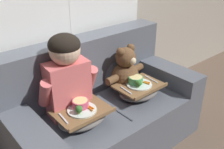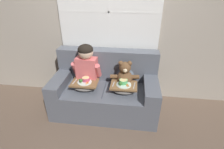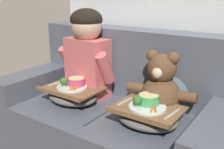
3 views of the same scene
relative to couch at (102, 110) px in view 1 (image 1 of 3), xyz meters
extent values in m
plane|color=brown|center=(0.00, -0.07, -0.35)|extent=(14.00, 14.00, 0.00)
cube|color=#565B66|center=(0.00, -0.07, -0.12)|extent=(1.65, 0.85, 0.45)
cube|color=#565B66|center=(0.00, 0.25, 0.36)|extent=(1.65, 0.22, 0.51)
cube|color=#565B66|center=(-0.72, -0.07, 0.18)|extent=(0.22, 0.85, 0.16)
cube|color=#565B66|center=(0.72, -0.07, 0.18)|extent=(0.22, 0.85, 0.16)
cube|color=#3D424C|center=(0.00, -0.09, 0.10)|extent=(0.01, 0.59, 0.01)
ellipsoid|color=slate|center=(-0.30, 0.17, 0.28)|extent=(0.38, 0.18, 0.39)
ellipsoid|color=slate|center=(0.30, 0.17, 0.28)|extent=(0.36, 0.17, 0.37)
cube|color=#DB6666|center=(-0.30, 0.03, 0.32)|extent=(0.34, 0.21, 0.45)
sphere|color=beige|center=(-0.30, 0.03, 0.64)|extent=(0.23, 0.23, 0.23)
ellipsoid|color=black|center=(-0.30, 0.03, 0.68)|extent=(0.24, 0.24, 0.16)
cylinder|color=#DB6666|center=(-0.50, 0.03, 0.35)|extent=(0.10, 0.18, 0.25)
cylinder|color=#DB6666|center=(-0.12, 0.00, 0.35)|extent=(0.10, 0.18, 0.25)
sphere|color=brown|center=(0.30, 0.03, 0.23)|extent=(0.26, 0.26, 0.26)
sphere|color=brown|center=(0.30, 0.03, 0.42)|extent=(0.19, 0.19, 0.19)
sphere|color=brown|center=(0.24, 0.03, 0.49)|extent=(0.08, 0.08, 0.08)
sphere|color=brown|center=(0.37, 0.04, 0.49)|extent=(0.08, 0.08, 0.08)
sphere|color=beige|center=(0.31, -0.05, 0.41)|extent=(0.07, 0.07, 0.07)
sphere|color=black|center=(0.31, -0.07, 0.41)|extent=(0.02, 0.02, 0.02)
cylinder|color=brown|center=(0.14, 0.02, 0.25)|extent=(0.13, 0.08, 0.07)
cylinder|color=brown|center=(0.47, 0.05, 0.25)|extent=(0.13, 0.08, 0.07)
cylinder|color=brown|center=(0.26, -0.10, 0.13)|extent=(0.08, 0.12, 0.07)
cylinder|color=brown|center=(0.37, -0.09, 0.13)|extent=(0.08, 0.12, 0.07)
ellipsoid|color=slate|center=(-0.30, -0.15, 0.15)|extent=(0.39, 0.29, 0.10)
cube|color=brown|center=(-0.30, -0.15, 0.21)|extent=(0.41, 0.31, 0.01)
cube|color=brown|center=(-0.30, -0.30, 0.22)|extent=(0.41, 0.02, 0.02)
cylinder|color=silver|center=(-0.30, -0.15, 0.22)|extent=(0.22, 0.22, 0.01)
cylinder|color=#D64C70|center=(-0.29, -0.11, 0.25)|extent=(0.13, 0.13, 0.05)
cylinder|color=#E5D189|center=(-0.29, -0.11, 0.27)|extent=(0.11, 0.11, 0.01)
sphere|color=#38702D|center=(-0.35, -0.18, 0.26)|extent=(0.05, 0.05, 0.05)
cylinder|color=#7A9E56|center=(-0.35, -0.18, 0.23)|extent=(0.02, 0.02, 0.02)
cylinder|color=orange|center=(-0.26, -0.19, 0.23)|extent=(0.02, 0.07, 0.01)
cylinder|color=orange|center=(-0.24, -0.18, 0.23)|extent=(0.02, 0.06, 0.01)
cube|color=silver|center=(-0.46, -0.15, 0.22)|extent=(0.03, 0.14, 0.01)
ellipsoid|color=slate|center=(0.30, -0.15, 0.15)|extent=(0.39, 0.30, 0.10)
cube|color=brown|center=(0.30, -0.15, 0.21)|extent=(0.40, 0.31, 0.01)
cube|color=brown|center=(0.30, -0.30, 0.22)|extent=(0.40, 0.02, 0.02)
cylinder|color=silver|center=(0.30, -0.15, 0.22)|extent=(0.22, 0.22, 0.01)
cylinder|color=#4CAD60|center=(0.29, -0.12, 0.25)|extent=(0.13, 0.13, 0.06)
cylinder|color=#E5D189|center=(0.29, -0.12, 0.28)|extent=(0.11, 0.11, 0.01)
sphere|color=#38702D|center=(0.26, -0.19, 0.26)|extent=(0.05, 0.05, 0.05)
cylinder|color=#7A9E56|center=(0.26, -0.19, 0.23)|extent=(0.02, 0.02, 0.02)
cylinder|color=orange|center=(0.35, -0.19, 0.23)|extent=(0.03, 0.07, 0.01)
cylinder|color=orange|center=(0.37, -0.18, 0.23)|extent=(0.04, 0.06, 0.01)
cube|color=silver|center=(0.15, -0.15, 0.22)|extent=(0.02, 0.14, 0.01)
cube|color=silver|center=(0.46, -0.15, 0.22)|extent=(0.03, 0.17, 0.01)
camera|label=1|loc=(-1.18, -1.53, 1.33)|focal=42.00mm
camera|label=2|loc=(0.41, -2.39, 1.62)|focal=28.00mm
camera|label=3|loc=(0.94, -1.45, 0.87)|focal=42.00mm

